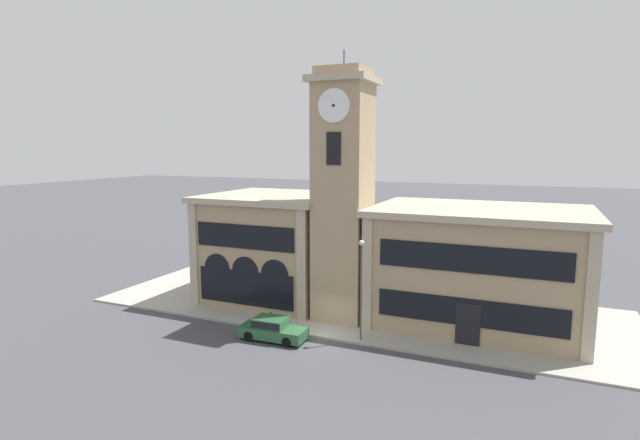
# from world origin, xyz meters

# --- Properties ---
(ground_plane) EXTENTS (300.00, 300.00, 0.00)m
(ground_plane) POSITION_xyz_m (0.00, 0.00, 0.00)
(ground_plane) COLOR #424247
(sidewalk_kerb) EXTENTS (40.52, 14.34, 0.15)m
(sidewalk_kerb) POSITION_xyz_m (0.00, 7.17, 0.07)
(sidewalk_kerb) COLOR #A39E93
(sidewalk_kerb) RESTS_ON ground_plane
(clock_tower) EXTENTS (4.31, 4.31, 19.18)m
(clock_tower) POSITION_xyz_m (-0.00, 4.31, 9.06)
(clock_tower) COLOR tan
(clock_tower) RESTS_ON ground_plane
(town_hall_left_wing) EXTENTS (10.85, 10.53, 8.69)m
(town_hall_left_wing) POSITION_xyz_m (-7.18, 7.39, 4.37)
(town_hall_left_wing) COLOR tan
(town_hall_left_wing) RESTS_ON ground_plane
(town_hall_right_wing) EXTENTS (14.85, 10.53, 8.35)m
(town_hall_right_wing) POSITION_xyz_m (9.18, 7.40, 4.20)
(town_hall_right_wing) COLOR tan
(town_hall_right_wing) RESTS_ON ground_plane
(parked_car_near) EXTENTS (4.47, 1.96, 1.49)m
(parked_car_near) POSITION_xyz_m (-2.74, -1.41, 0.77)
(parked_car_near) COLOR #285633
(parked_car_near) RESTS_ON ground_plane
(street_lamp) EXTENTS (0.36, 0.36, 6.60)m
(street_lamp) POSITION_xyz_m (2.71, 0.55, 4.40)
(street_lamp) COLOR #4C4C51
(street_lamp) RESTS_ON sidewalk_kerb
(bollard) EXTENTS (0.18, 0.18, 1.06)m
(bollard) POSITION_xyz_m (-3.79, 0.28, 0.67)
(bollard) COLOR black
(bollard) RESTS_ON sidewalk_kerb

